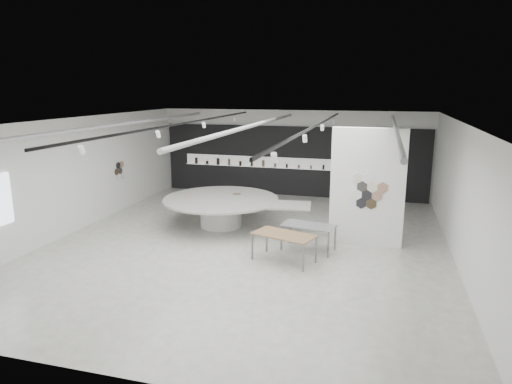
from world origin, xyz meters
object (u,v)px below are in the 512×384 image
(partition_column, at_px, (367,188))
(display_island, at_px, (223,208))
(sample_table_wood, at_px, (284,236))
(kitchen_counter, at_px, (355,191))
(sample_table_stone, at_px, (309,227))

(partition_column, xyz_separation_m, display_island, (-4.85, 0.59, -1.14))
(sample_table_wood, relative_size, kitchen_counter, 1.22)
(sample_table_wood, xyz_separation_m, sample_table_stone, (0.51, 1.07, -0.01))
(sample_table_wood, distance_m, sample_table_stone, 1.19)
(partition_column, bearing_deg, sample_table_stone, -147.36)
(display_island, xyz_separation_m, sample_table_wood, (2.73, -2.68, 0.07))
(display_island, bearing_deg, sample_table_wood, -51.88)
(sample_table_stone, bearing_deg, sample_table_wood, -115.72)
(display_island, relative_size, kitchen_counter, 3.57)
(partition_column, relative_size, kitchen_counter, 2.35)
(display_island, bearing_deg, partition_column, -14.32)
(display_island, height_order, sample_table_stone, display_island)
(sample_table_stone, xyz_separation_m, kitchen_counter, (0.94, 6.58, -0.29))
(kitchen_counter, bearing_deg, sample_table_wood, -101.65)
(sample_table_wood, bearing_deg, sample_table_stone, 64.28)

